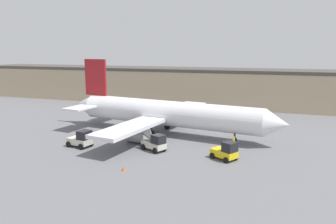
% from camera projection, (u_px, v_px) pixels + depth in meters
% --- Properties ---
extents(ground_plane, '(400.00, 400.00, 0.00)m').
position_uv_depth(ground_plane, '(168.00, 134.00, 50.73)').
color(ground_plane, slate).
extents(terminal_building, '(95.41, 11.52, 8.51)m').
position_uv_depth(terminal_building, '(154.00, 85.00, 81.77)').
color(terminal_building, tan).
rests_on(terminal_building, ground_plane).
extents(airplane, '(36.63, 29.65, 11.29)m').
position_uv_depth(airplane, '(163.00, 113.00, 50.56)').
color(airplane, white).
rests_on(airplane, ground_plane).
extents(ground_crew_worker, '(0.36, 0.36, 1.62)m').
position_uv_depth(ground_crew_worker, '(233.00, 142.00, 43.36)').
color(ground_crew_worker, '#1E2338').
rests_on(ground_crew_worker, ground_plane).
extents(baggage_tug, '(3.47, 3.14, 2.30)m').
position_uv_depth(baggage_tug, '(226.00, 151.00, 38.60)').
color(baggage_tug, yellow).
rests_on(baggage_tug, ground_plane).
extents(belt_loader_truck, '(3.66, 3.04, 2.25)m').
position_uv_depth(belt_loader_truck, '(155.00, 143.00, 42.03)').
color(belt_loader_truck, beige).
rests_on(belt_loader_truck, ground_plane).
extents(pushback_tug, '(3.51, 2.64, 2.33)m').
position_uv_depth(pushback_tug, '(81.00, 139.00, 43.69)').
color(pushback_tug, beige).
rests_on(pushback_tug, ground_plane).
extents(safety_cone_near, '(0.36, 0.36, 0.55)m').
position_uv_depth(safety_cone_near, '(123.00, 168.00, 35.18)').
color(safety_cone_near, '#EF590F').
rests_on(safety_cone_near, ground_plane).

